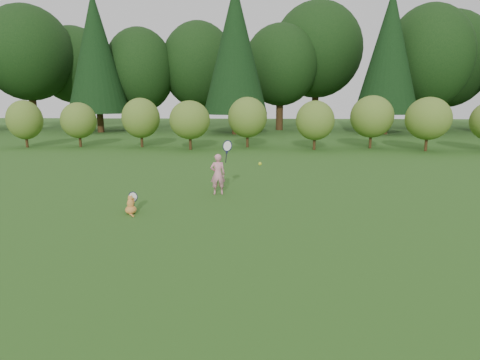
# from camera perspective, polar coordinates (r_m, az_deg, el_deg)

# --- Properties ---
(ground) EXTENTS (100.00, 100.00, 0.00)m
(ground) POSITION_cam_1_polar(r_m,az_deg,el_deg) (8.38, -1.70, -5.74)
(ground) COLOR #275217
(ground) RESTS_ON ground
(shrub_row) EXTENTS (28.00, 3.00, 2.80)m
(shrub_row) POSITION_cam_1_polar(r_m,az_deg,el_deg) (21.03, 1.45, 8.31)
(shrub_row) COLOR #537925
(shrub_row) RESTS_ON ground
(woodland_backdrop) EXTENTS (48.00, 10.00, 15.00)m
(woodland_backdrop) POSITION_cam_1_polar(r_m,az_deg,el_deg) (31.41, 2.19, 20.41)
(woodland_backdrop) COLOR black
(woodland_backdrop) RESTS_ON ground
(child) EXTENTS (0.64, 0.43, 1.61)m
(child) POSITION_cam_1_polar(r_m,az_deg,el_deg) (10.59, -3.13, 0.97)
(child) COLOR pink
(child) RESTS_ON ground
(cat) EXTENTS (0.34, 0.62, 0.56)m
(cat) POSITION_cam_1_polar(r_m,az_deg,el_deg) (9.14, -15.29, -3.32)
(cat) COLOR orange
(cat) RESTS_ON ground
(tennis_ball) EXTENTS (0.07, 0.07, 0.07)m
(tennis_ball) POSITION_cam_1_polar(r_m,az_deg,el_deg) (8.19, 2.86, 2.31)
(tennis_ball) COLOR gold
(tennis_ball) RESTS_ON ground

